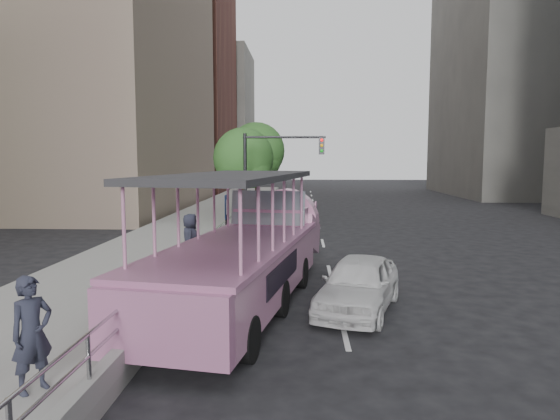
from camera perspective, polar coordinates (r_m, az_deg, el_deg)
The scene contains 15 objects.
ground at distance 13.57m, azimuth 2.35°, elevation -10.92°, with size 160.00×160.00×0.00m, color black.
sidewalk at distance 24.00m, azimuth -11.42°, elevation -3.26°, with size 5.50×80.00×0.30m, color gray.
kerb_wall at distance 15.70m, azimuth -9.15°, elevation -6.85°, with size 0.24×30.00×0.36m, color gray.
guardrail at distance 15.57m, azimuth -9.19°, elevation -4.47°, with size 0.07×22.00×0.71m.
duck_boat at distance 13.82m, azimuth -3.54°, elevation -4.99°, with size 4.39×10.97×3.55m.
car at distance 13.15m, azimuth 8.98°, elevation -8.32°, with size 1.69×4.18×1.43m, color silver.
pedestrian_near at distance 8.85m, azimuth -26.50°, elevation -12.55°, with size 0.67×0.44×1.84m, color #242635.
pedestrian_far at distance 17.20m, azimuth -10.22°, elevation -3.35°, with size 0.87×0.56×1.77m, color #242635.
parking_sign at distance 17.98m, azimuth -6.15°, elevation -1.34°, with size 0.08×0.60×2.64m.
traffic_signal at distance 25.55m, azimuth -1.33°, elevation 4.95°, with size 4.20×0.32×5.20m.
street_tree_near at distance 29.11m, azimuth -4.03°, elevation 5.69°, with size 3.52×3.52×5.72m.
street_tree_far at distance 35.06m, azimuth -2.57°, elevation 6.53°, with size 3.97×3.97×6.45m.
midrise_brick at distance 64.24m, azimuth -14.17°, elevation 13.86°, with size 18.00×16.00×26.00m, color brown.
midrise_stone_a at distance 61.99m, azimuth 28.55°, elevation 16.44°, with size 20.00×20.00×32.00m, color slate.
midrise_stone_b at distance 78.87m, azimuth -9.31°, elevation 10.26°, with size 16.00×14.00×20.00m, color slate.
Camera 1 is at (0.04, -12.99, 3.93)m, focal length 32.00 mm.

